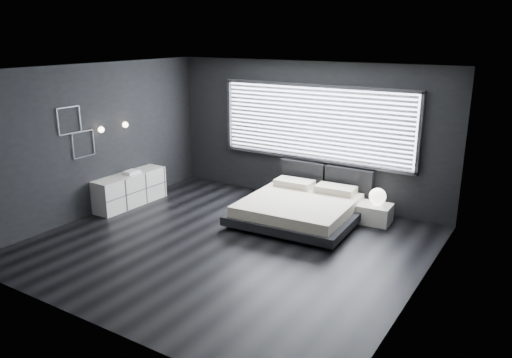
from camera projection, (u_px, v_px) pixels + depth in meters
The scene contains 12 objects.
room at pixel (227, 161), 7.76m from camera, with size 6.04×6.00×2.80m.
window at pixel (315, 123), 9.79m from camera, with size 4.14×0.09×1.52m.
headboard at pixel (325, 177), 9.88m from camera, with size 1.96×0.16×0.52m.
sconce_near at pixel (101, 130), 9.21m from camera, with size 0.18×0.11×0.11m.
sconce_far at pixel (125, 125), 9.70m from camera, with size 0.18×0.11×0.11m.
wall_art_upper at pixel (69, 120), 8.70m from camera, with size 0.01×0.48×0.48m.
wall_art_lower at pixel (84, 144), 9.04m from camera, with size 0.01×0.48×0.48m.
bed at pixel (299, 208), 9.08m from camera, with size 2.20×2.11×0.54m.
nightstand at pixel (374, 214), 9.04m from camera, with size 0.59×0.49×0.34m, color white.
orb_lamp at pixel (378, 196), 8.97m from camera, with size 0.30×0.30×0.30m, color white.
dresser at pixel (130, 189), 9.93m from camera, with size 0.48×1.61×0.64m.
book_stack at pixel (132, 172), 9.86m from camera, with size 0.26×0.33×0.06m.
Camera 1 is at (4.38, -6.13, 3.34)m, focal length 35.00 mm.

